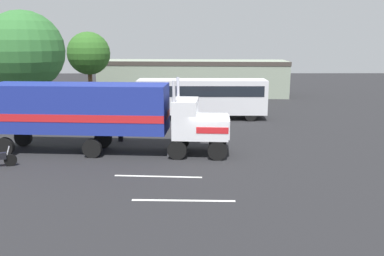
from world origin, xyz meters
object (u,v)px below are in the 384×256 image
parked_bus (202,95)px  tree_left (24,51)px  tree_center (89,54)px  person_bystander (120,128)px  semi_truck (98,111)px

parked_bus → tree_left: tree_left is taller
parked_bus → tree_center: tree_center is taller
person_bystander → parked_bus: parked_bus is taller
semi_truck → tree_left: tree_left is taller
person_bystander → tree_left: 12.10m
parked_bus → tree_center: bearing=146.1°
tree_center → parked_bus: bearing=-33.9°
semi_truck → tree_center: bearing=105.2°
semi_truck → tree_left: (-7.94, 9.36, 3.33)m
semi_truck → tree_center: size_ratio=1.89×
semi_truck → person_bystander: bearing=72.9°
tree_left → tree_center: 9.34m
tree_center → semi_truck: bearing=-74.8°
semi_truck → tree_left: size_ratio=1.58×
parked_bus → person_bystander: bearing=-126.3°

